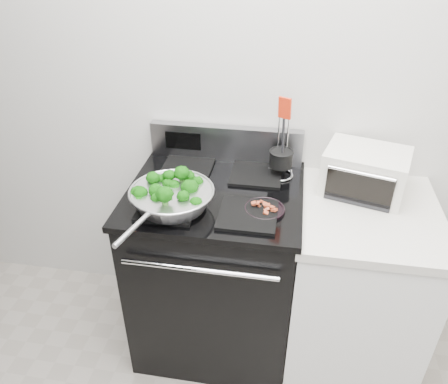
% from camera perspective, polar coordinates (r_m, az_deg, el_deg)
% --- Properties ---
extents(back_wall, '(4.00, 0.02, 2.70)m').
position_cam_1_polar(back_wall, '(2.08, 8.86, 13.81)').
color(back_wall, beige).
rests_on(back_wall, ground).
extents(gas_range, '(0.79, 0.69, 1.13)m').
position_cam_1_polar(gas_range, '(2.25, -1.04, -9.77)').
color(gas_range, black).
rests_on(gas_range, floor).
extents(counter, '(0.62, 0.68, 0.92)m').
position_cam_1_polar(counter, '(2.28, 16.55, -11.85)').
color(counter, white).
rests_on(counter, floor).
extents(skillet, '(0.36, 0.56, 0.08)m').
position_cam_1_polar(skillet, '(1.84, -6.84, -0.65)').
color(skillet, silver).
rests_on(skillet, gas_range).
extents(broccoli_pile, '(0.28, 0.28, 0.10)m').
position_cam_1_polar(broccoli_pile, '(1.83, -6.84, -0.08)').
color(broccoli_pile, black).
rests_on(broccoli_pile, skillet).
extents(bacon_plate, '(0.17, 0.17, 0.04)m').
position_cam_1_polar(bacon_plate, '(1.84, 5.33, -1.97)').
color(bacon_plate, black).
rests_on(bacon_plate, gas_range).
extents(utensil_holder, '(0.13, 0.13, 0.39)m').
position_cam_1_polar(utensil_holder, '(2.07, 7.42, 3.81)').
color(utensil_holder, silver).
rests_on(utensil_holder, gas_range).
extents(toaster_oven, '(0.41, 0.36, 0.20)m').
position_cam_1_polar(toaster_oven, '(2.07, 17.93, 2.55)').
color(toaster_oven, silver).
rests_on(toaster_oven, counter).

